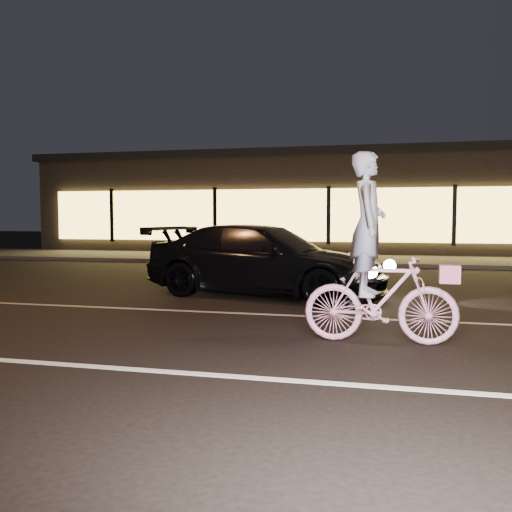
# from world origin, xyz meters

# --- Properties ---
(ground) EXTENTS (90.00, 90.00, 0.00)m
(ground) POSITION_xyz_m (0.00, 0.00, 0.00)
(ground) COLOR black
(ground) RESTS_ON ground
(lane_stripe_near) EXTENTS (60.00, 0.12, 0.01)m
(lane_stripe_near) POSITION_xyz_m (0.00, -1.50, 0.00)
(lane_stripe_near) COLOR silver
(lane_stripe_near) RESTS_ON ground
(lane_stripe_far) EXTENTS (60.00, 0.10, 0.01)m
(lane_stripe_far) POSITION_xyz_m (0.00, 2.00, 0.00)
(lane_stripe_far) COLOR gray
(lane_stripe_far) RESTS_ON ground
(sidewalk) EXTENTS (30.00, 4.00, 0.12)m
(sidewalk) POSITION_xyz_m (0.00, 13.00, 0.06)
(sidewalk) COLOR #383533
(sidewalk) RESTS_ON ground
(storefront) EXTENTS (25.40, 8.42, 4.20)m
(storefront) POSITION_xyz_m (0.00, 18.97, 2.15)
(storefront) COLOR black
(storefront) RESTS_ON ground
(cyclist) EXTENTS (1.86, 0.64, 2.34)m
(cyclist) POSITION_xyz_m (2.32, 0.35, 0.83)
(cyclist) COLOR #F83F8B
(cyclist) RESTS_ON ground
(sedan) EXTENTS (5.12, 2.98, 1.39)m
(sedan) POSITION_xyz_m (0.04, 4.05, 0.70)
(sedan) COLOR black
(sedan) RESTS_ON ground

